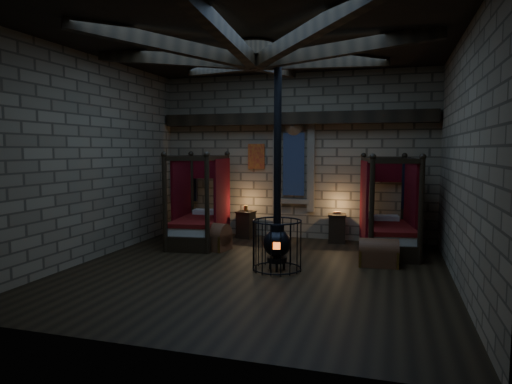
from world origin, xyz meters
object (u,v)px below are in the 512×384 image
(trunk_right, at_px, (378,253))
(stove, at_px, (277,239))
(bed_left, at_px, (200,222))
(bed_right, at_px, (388,229))
(trunk_left, at_px, (210,237))

(trunk_right, distance_m, stove, 2.06)
(bed_left, relative_size, bed_right, 1.01)
(bed_left, height_order, stove, stove)
(bed_left, distance_m, trunk_right, 4.35)
(stove, bearing_deg, trunk_left, 132.93)
(bed_right, relative_size, stove, 0.53)
(bed_left, bearing_deg, trunk_left, -54.38)
(bed_left, relative_size, trunk_left, 2.28)
(bed_left, height_order, trunk_left, bed_left)
(trunk_right, relative_size, stove, 0.19)
(bed_right, relative_size, trunk_left, 2.27)
(trunk_left, relative_size, trunk_right, 1.20)
(trunk_left, height_order, stove, stove)
(bed_left, xyz_separation_m, bed_right, (4.38, 0.33, -0.01))
(trunk_left, distance_m, trunk_right, 3.76)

